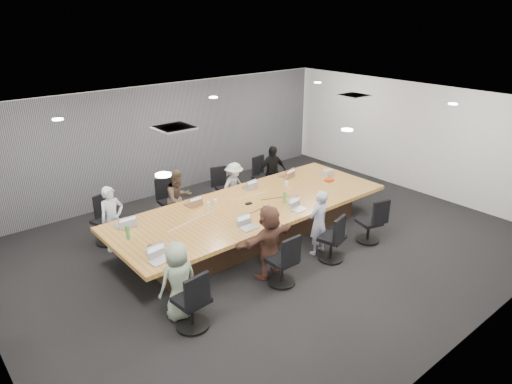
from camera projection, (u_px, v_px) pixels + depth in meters
floor at (268, 245)px, 9.36m from camera, size 10.00×8.00×0.00m
ceiling at (270, 109)px, 8.31m from camera, size 10.00×8.00×0.00m
wall_back at (166, 139)px, 11.68m from camera, size 10.00×0.00×2.80m
wall_front at (470, 264)px, 5.99m from camera, size 10.00×0.00×2.80m
wall_right at (414, 138)px, 11.80m from camera, size 0.00×8.00×2.80m
curtain at (168, 140)px, 11.62m from camera, size 9.80×0.04×2.80m
conference_table at (253, 219)px, 9.56m from camera, size 6.00×2.20×0.74m
chair_0 at (107, 225)px, 9.30m from camera, size 0.68×0.68×0.82m
chair_1 at (171, 205)px, 10.19m from camera, size 0.60×0.60×0.83m
chair_2 at (226, 192)px, 11.11m from camera, size 0.59×0.59×0.73m
chair_3 at (263, 180)px, 11.81m from camera, size 0.55×0.55×0.74m
chair_4 at (191, 304)px, 6.81m from camera, size 0.59×0.59×0.81m
chair_5 at (282, 264)px, 7.91m from camera, size 0.52×0.52×0.76m
chair_6 at (331, 242)px, 8.68m from camera, size 0.63×0.63×0.76m
chair_7 at (369, 225)px, 9.37m from camera, size 0.60×0.60×0.73m
person_0 at (112, 219)px, 8.96m from camera, size 0.51×0.35×1.34m
laptop_0 at (124, 225)px, 8.53m from camera, size 0.36×0.26×0.02m
person_1 at (179, 199)px, 9.84m from camera, size 0.73×0.60×1.37m
laptop_1 at (192, 204)px, 9.43m from camera, size 0.32×0.22×0.02m
person_2 at (234, 187)px, 10.77m from camera, size 0.85×0.61×1.18m
laptop_2 at (249, 187)px, 10.32m from camera, size 0.30×0.23×0.02m
person_3 at (272, 172)px, 11.45m from camera, size 0.85×0.49×1.37m
laptop_3 at (287, 176)px, 11.03m from camera, size 0.37×0.29×0.02m
person_4 at (178, 281)px, 6.97m from camera, size 0.63×0.41×1.29m
laptop_4 at (160, 261)px, 7.32m from camera, size 0.37×0.28×0.02m
person_5 at (269, 242)px, 8.05m from camera, size 1.28×0.44×1.37m
laptop_5 at (249, 228)px, 8.42m from camera, size 0.33×0.23×0.02m
person_6 at (319, 222)px, 8.83m from camera, size 0.50×0.34×1.32m
laptop_6 at (299, 209)px, 9.18m from camera, size 0.33×0.24×0.02m
bottle_green_left at (128, 232)px, 7.98m from camera, size 0.09×0.09×0.25m
bottle_green_right at (285, 198)px, 9.47m from camera, size 0.08×0.08×0.24m
bottle_clear at (208, 207)px, 9.05m from camera, size 0.08×0.08×0.22m
cup_white_far at (215, 201)px, 9.47m from camera, size 0.10×0.10×0.10m
cup_white_near at (286, 183)px, 10.42m from camera, size 0.09×0.09×0.10m
mug_brown at (151, 248)px, 7.60m from camera, size 0.12×0.12×0.12m
mic_left at (243, 221)px, 8.68m from camera, size 0.18×0.15×0.03m
mic_right at (249, 203)px, 9.45m from camera, size 0.13×0.09×0.03m
stapler at (271, 214)px, 8.93m from camera, size 0.15×0.08×0.05m
canvas_bag at (327, 173)px, 11.06m from camera, size 0.28×0.19×0.14m
snack_packet at (329, 180)px, 10.70m from camera, size 0.21×0.15×0.04m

